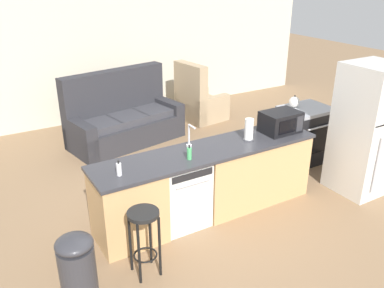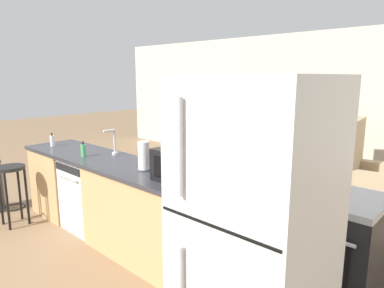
{
  "view_description": "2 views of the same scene",
  "coord_description": "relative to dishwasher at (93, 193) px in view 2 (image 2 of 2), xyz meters",
  "views": [
    {
      "loc": [
        -2.3,
        -3.76,
        2.93
      ],
      "look_at": [
        0.07,
        0.27,
        0.89
      ],
      "focal_mm": 38.0,
      "sensor_mm": 36.0,
      "label": 1
    },
    {
      "loc": [
        3.27,
        -2.04,
        1.8
      ],
      "look_at": [
        0.64,
        0.79,
        1.03
      ],
      "focal_mm": 32.0,
      "sensor_mm": 36.0,
      "label": 2
    }
  ],
  "objects": [
    {
      "name": "couch",
      "position": [
        0.36,
        2.8,
        -0.03
      ],
      "size": [
        2.13,
        1.25,
        1.27
      ],
      "color": "#2D2D33",
      "rests_on": "ground_plane"
    },
    {
      "name": "soap_bottle",
      "position": [
        0.06,
        -0.12,
        0.55
      ],
      "size": [
        0.06,
        0.06,
        0.18
      ],
      "color": "#4CB266",
      "rests_on": "kitchen_counter"
    },
    {
      "name": "refrigerator",
      "position": [
        2.6,
        -0.55,
        0.48
      ],
      "size": [
        0.72,
        0.73,
        1.8
      ],
      "color": "silver",
      "rests_on": "ground_plane"
    },
    {
      "name": "microwave",
      "position": [
        1.53,
        -0.0,
        0.62
      ],
      "size": [
        0.5,
        0.37,
        0.28
      ],
      "color": "black",
      "rests_on": "kitchen_counter"
    },
    {
      "name": "dishwasher",
      "position": [
        0.0,
        0.0,
        0.0
      ],
      "size": [
        0.58,
        0.61,
        0.84
      ],
      "color": "white",
      "rests_on": "ground_plane"
    },
    {
      "name": "sink_faucet",
      "position": [
        0.23,
        0.17,
        0.61
      ],
      "size": [
        0.07,
        0.18,
        0.3
      ],
      "color": "silver",
      "rests_on": "kitchen_counter"
    },
    {
      "name": "ground_plane",
      "position": [
        0.25,
        0.0,
        -0.42
      ],
      "size": [
        24.0,
        24.0,
        0.0
      ],
      "primitive_type": "plane",
      "color": "#896B4C"
    },
    {
      "name": "wall_back",
      "position": [
        0.55,
        4.2,
        0.88
      ],
      "size": [
        10.0,
        0.06,
        2.6
      ],
      "color": "beige",
      "rests_on": "ground_plane"
    },
    {
      "name": "kettle",
      "position": [
        2.43,
        0.68,
        0.56
      ],
      "size": [
        0.21,
        0.17,
        0.19
      ],
      "color": "silver",
      "rests_on": "stove_range"
    },
    {
      "name": "armchair",
      "position": [
        2.12,
        3.06,
        -0.07
      ],
      "size": [
        0.9,
        0.94,
        1.2
      ],
      "color": "tan",
      "rests_on": "ground_plane"
    },
    {
      "name": "stove_range",
      "position": [
        2.6,
        0.55,
        0.03
      ],
      "size": [
        0.76,
        0.68,
        0.9
      ],
      "color": "black",
      "rests_on": "ground_plane"
    },
    {
      "name": "bar_stool",
      "position": [
        -0.76,
        -0.63,
        0.11
      ],
      "size": [
        0.32,
        0.32,
        0.74
      ],
      "color": "black",
      "rests_on": "ground_plane"
    },
    {
      "name": "dish_soap_bottle",
      "position": [
        -0.78,
        -0.08,
        0.55
      ],
      "size": [
        0.06,
        0.06,
        0.18
      ],
      "color": "silver",
      "rests_on": "kitchen_counter"
    },
    {
      "name": "paper_towel_roll",
      "position": [
        1.0,
        -0.01,
        0.62
      ],
      "size": [
        0.14,
        0.14,
        0.28
      ],
      "color": "#4C4C51",
      "rests_on": "kitchen_counter"
    },
    {
      "name": "kitchen_counter",
      "position": [
        0.49,
        0.0,
        -0.0
      ],
      "size": [
        2.94,
        0.66,
        0.9
      ],
      "color": "tan",
      "rests_on": "ground_plane"
    }
  ]
}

